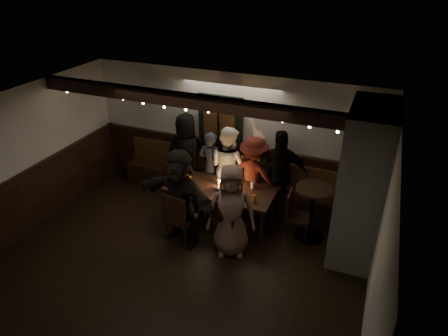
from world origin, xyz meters
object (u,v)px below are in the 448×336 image
at_px(dining_table, 220,191).
at_px(person_a, 187,154).
at_px(chair_near_right, 227,223).
at_px(person_c, 228,166).
at_px(person_e, 280,174).
at_px(person_f, 180,198).
at_px(person_d, 254,175).
at_px(chair_near_left, 178,216).
at_px(person_g, 231,211).
at_px(person_b, 211,167).
at_px(high_top, 313,206).
at_px(chair_end, 294,212).

xyz_separation_m(dining_table, person_a, (-1.06, 0.77, 0.22)).
height_order(chair_near_right, person_c, person_c).
distance_m(person_e, person_f, 2.02).
bearing_deg(person_e, person_d, -12.82).
bearing_deg(person_f, person_d, 73.08).
bearing_deg(person_d, chair_near_left, 68.02).
xyz_separation_m(person_a, person_f, (0.66, -1.57, 0.01)).
height_order(chair_near_right, person_f, person_f).
distance_m(chair_near_right, person_e, 1.55).
distance_m(person_d, person_g, 1.39).
xyz_separation_m(person_f, person_g, (0.92, 0.04, -0.06)).
height_order(chair_near_left, chair_near_right, chair_near_left).
distance_m(dining_table, person_e, 1.20).
xyz_separation_m(chair_near_right, person_g, (0.08, -0.04, 0.29)).
distance_m(chair_near_left, person_c, 1.62).
bearing_deg(person_b, high_top, 170.68).
xyz_separation_m(person_e, person_g, (-0.43, -1.46, -0.04)).
height_order(chair_near_left, person_a, person_a).
distance_m(chair_near_right, person_c, 1.53).
height_order(chair_near_right, chair_end, chair_near_right).
xyz_separation_m(person_c, person_e, (1.05, 0.03, 0.04)).
height_order(chair_end, high_top, high_top).
xyz_separation_m(chair_near_left, person_f, (-0.00, 0.11, 0.31)).
bearing_deg(person_e, chair_near_left, 29.04).
xyz_separation_m(chair_end, person_e, (-0.45, 0.62, 0.37)).
xyz_separation_m(high_top, person_f, (-2.10, -0.96, 0.24)).
height_order(chair_near_left, person_b, person_b).
relative_size(dining_table, chair_near_right, 2.10).
bearing_deg(dining_table, chair_end, 2.89).
height_order(chair_near_right, person_d, person_d).
bearing_deg(person_a, person_e, 153.23).
height_order(person_b, person_g, person_g).
bearing_deg(person_f, chair_end, 39.87).
distance_m(high_top, person_e, 0.95).
bearing_deg(person_f, high_top, 38.55).
relative_size(chair_near_left, chair_end, 1.14).
bearing_deg(chair_near_left, person_d, 60.76).
height_order(high_top, person_b, person_b).
xyz_separation_m(person_d, person_f, (-0.86, -1.43, 0.10)).
height_order(person_e, person_f, person_f).
xyz_separation_m(high_top, person_c, (-1.80, 0.51, 0.19)).
relative_size(chair_near_left, person_g, 0.62).
bearing_deg(person_f, person_e, 61.84).
relative_size(dining_table, person_e, 1.16).
distance_m(chair_near_left, person_d, 1.77).
height_order(chair_end, person_c, person_c).
relative_size(chair_near_left, person_e, 0.59).
relative_size(person_b, person_d, 0.96).
bearing_deg(person_f, person_b, 106.56).
height_order(chair_end, person_g, person_g).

